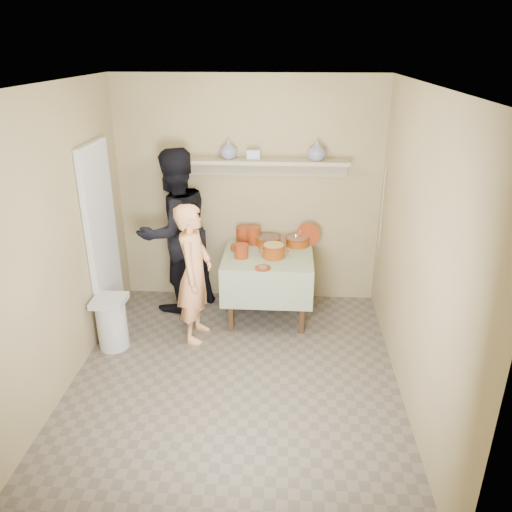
# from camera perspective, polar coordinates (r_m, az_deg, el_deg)

# --- Properties ---
(ground) EXTENTS (3.50, 3.50, 0.00)m
(ground) POSITION_cam_1_polar(r_m,az_deg,el_deg) (4.75, -2.47, -14.17)
(ground) COLOR #675D51
(ground) RESTS_ON ground
(tile_panel) EXTENTS (0.06, 0.70, 2.00)m
(tile_panel) POSITION_cam_1_polar(r_m,az_deg,el_deg) (5.41, -17.13, 1.75)
(tile_panel) COLOR silver
(tile_panel) RESTS_ON ground
(plate_stack_a) EXTENTS (0.15, 0.15, 0.20)m
(plate_stack_a) POSITION_cam_1_polar(r_m,az_deg,el_deg) (5.69, -1.51, 2.40)
(plate_stack_a) COLOR maroon
(plate_stack_a) RESTS_ON serving_table
(plate_stack_b) EXTENTS (0.17, 0.17, 0.20)m
(plate_stack_b) POSITION_cam_1_polar(r_m,az_deg,el_deg) (5.70, -0.34, 2.41)
(plate_stack_b) COLOR maroon
(plate_stack_b) RESTS_ON serving_table
(bowl_stack) EXTENTS (0.15, 0.15, 0.15)m
(bowl_stack) POSITION_cam_1_polar(r_m,az_deg,el_deg) (5.33, -1.68, 0.57)
(bowl_stack) COLOR maroon
(bowl_stack) RESTS_ON serving_table
(empty_bowl) EXTENTS (0.19, 0.19, 0.06)m
(empty_bowl) POSITION_cam_1_polar(r_m,az_deg,el_deg) (5.55, -1.96, 0.98)
(empty_bowl) COLOR maroon
(empty_bowl) RESTS_ON serving_table
(propped_lid) EXTENTS (0.29, 0.13, 0.27)m
(propped_lid) POSITION_cam_1_polar(r_m,az_deg,el_deg) (5.68, 5.96, 2.42)
(propped_lid) COLOR maroon
(propped_lid) RESTS_ON serving_table
(vase_right) EXTENTS (0.22, 0.22, 0.21)m
(vase_right) POSITION_cam_1_polar(r_m,az_deg,el_deg) (5.47, 6.96, 11.85)
(vase_right) COLOR navy
(vase_right) RESTS_ON wall_shelf
(vase_left) EXTENTS (0.22, 0.22, 0.20)m
(vase_left) POSITION_cam_1_polar(r_m,az_deg,el_deg) (5.53, -3.17, 12.07)
(vase_left) COLOR navy
(vase_left) RESTS_ON wall_shelf
(ceramic_box) EXTENTS (0.15, 0.11, 0.10)m
(ceramic_box) POSITION_cam_1_polar(r_m,az_deg,el_deg) (5.51, -0.30, 11.55)
(ceramic_box) COLOR navy
(ceramic_box) RESTS_ON wall_shelf
(person_cook) EXTENTS (0.40, 0.57, 1.47)m
(person_cook) POSITION_cam_1_polar(r_m,az_deg,el_deg) (5.08, -7.06, -2.01)
(person_cook) COLOR #F5A669
(person_cook) RESTS_ON ground
(person_helper) EXTENTS (1.14, 1.14, 1.87)m
(person_helper) POSITION_cam_1_polar(r_m,az_deg,el_deg) (5.67, -9.22, 2.78)
(person_helper) COLOR black
(person_helper) RESTS_ON ground
(room_shell) EXTENTS (3.04, 3.54, 2.62)m
(room_shell) POSITION_cam_1_polar(r_m,az_deg,el_deg) (3.99, -2.86, 4.55)
(room_shell) COLOR tan
(room_shell) RESTS_ON ground
(serving_table) EXTENTS (0.97, 0.97, 0.76)m
(serving_table) POSITION_cam_1_polar(r_m,az_deg,el_deg) (5.51, 1.39, -0.80)
(serving_table) COLOR #4C2D16
(serving_table) RESTS_ON ground
(cazuela_meat_a) EXTENTS (0.30, 0.30, 0.10)m
(cazuela_meat_a) POSITION_cam_1_polar(r_m,az_deg,el_deg) (5.66, 1.37, 1.82)
(cazuela_meat_a) COLOR #712A03
(cazuela_meat_a) RESTS_ON serving_table
(cazuela_meat_b) EXTENTS (0.28, 0.28, 0.10)m
(cazuela_meat_b) POSITION_cam_1_polar(r_m,az_deg,el_deg) (5.67, 4.74, 1.77)
(cazuela_meat_b) COLOR #712A03
(cazuela_meat_b) RESTS_ON serving_table
(ladle) EXTENTS (0.08, 0.26, 0.19)m
(ladle) POSITION_cam_1_polar(r_m,az_deg,el_deg) (5.67, 4.64, 2.31)
(ladle) COLOR silver
(ladle) RESTS_ON cazuela_meat_b
(cazuela_rice) EXTENTS (0.33, 0.25, 0.14)m
(cazuela_rice) POSITION_cam_1_polar(r_m,az_deg,el_deg) (5.33, 2.03, 0.72)
(cazuela_rice) COLOR #712A03
(cazuela_rice) RESTS_ON serving_table
(front_plate) EXTENTS (0.16, 0.16, 0.03)m
(front_plate) POSITION_cam_1_polar(r_m,az_deg,el_deg) (5.08, 0.77, -1.36)
(front_plate) COLOR maroon
(front_plate) RESTS_ON serving_table
(wall_shelf) EXTENTS (1.80, 0.25, 0.21)m
(wall_shelf) POSITION_cam_1_polar(r_m,az_deg,el_deg) (5.54, 1.14, 10.58)
(wall_shelf) COLOR tan
(wall_shelf) RESTS_ON room_shell
(trash_bin) EXTENTS (0.32, 0.32, 0.56)m
(trash_bin) POSITION_cam_1_polar(r_m,az_deg,el_deg) (5.29, -16.15, -7.29)
(trash_bin) COLOR silver
(trash_bin) RESTS_ON ground
(electrical_cord) EXTENTS (0.01, 0.05, 0.90)m
(electrical_cord) POSITION_cam_1_polar(r_m,az_deg,el_deg) (5.58, 14.23, 5.44)
(electrical_cord) COLOR silver
(electrical_cord) RESTS_ON wall_shelf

